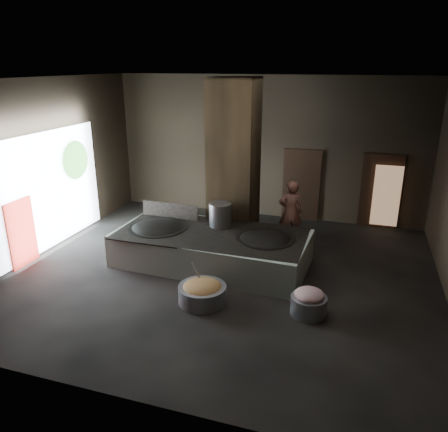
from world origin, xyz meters
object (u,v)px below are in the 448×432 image
(wok_left, at_px, (158,230))
(cook, at_px, (291,212))
(hearth_platform, at_px, (212,248))
(stock_pot, at_px, (220,215))
(wok_right, at_px, (265,241))
(meat_basin, at_px, (308,305))
(veg_basin, at_px, (202,294))

(wok_left, bearing_deg, cook, 32.93)
(hearth_platform, xyz_separation_m, stock_pot, (0.05, 0.55, 0.72))
(hearth_platform, distance_m, wok_right, 1.39)
(stock_pot, xyz_separation_m, meat_basin, (2.60, -2.22, -0.93))
(hearth_platform, height_order, meat_basin, hearth_platform)
(stock_pot, height_order, cook, cook)
(stock_pot, height_order, meat_basin, stock_pot)
(hearth_platform, relative_size, veg_basin, 4.63)
(hearth_platform, xyz_separation_m, meat_basin, (2.65, -1.67, -0.21))
(wok_left, relative_size, wok_right, 1.07)
(cook, distance_m, meat_basin, 3.83)
(wok_right, bearing_deg, cook, 81.05)
(cook, xyz_separation_m, veg_basin, (-1.21, -3.82, -0.72))
(cook, bearing_deg, stock_pot, 25.70)
(wok_right, distance_m, veg_basin, 2.20)
(stock_pot, bearing_deg, meat_basin, -40.42)
(hearth_platform, xyz_separation_m, veg_basin, (0.44, -1.87, -0.22))
(wok_left, distance_m, wok_right, 2.80)
(meat_basin, bearing_deg, veg_basin, -174.80)
(wok_left, height_order, veg_basin, wok_left)
(stock_pot, xyz_separation_m, veg_basin, (0.39, -2.42, -0.94))
(wok_right, relative_size, meat_basin, 1.91)
(meat_basin, bearing_deg, stock_pot, 139.58)
(wok_left, relative_size, veg_basin, 1.46)
(stock_pot, bearing_deg, cook, 41.34)
(veg_basin, bearing_deg, wok_right, 64.59)
(wok_left, height_order, meat_basin, wok_left)
(cook, height_order, veg_basin, cook)
(wok_right, xyz_separation_m, veg_basin, (-0.91, -1.92, -0.56))
(hearth_platform, height_order, stock_pot, stock_pot)
(wok_right, xyz_separation_m, cook, (0.30, 1.91, 0.16))
(wok_left, height_order, stock_pot, stock_pot)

